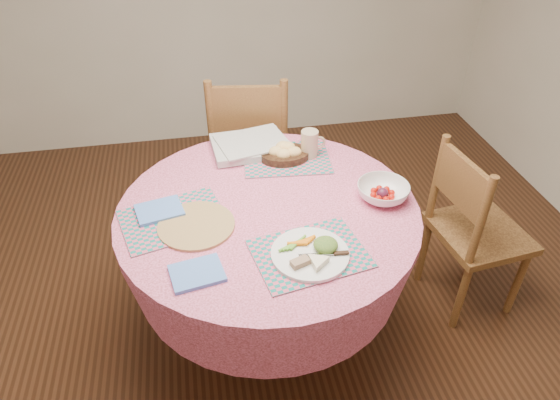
{
  "coord_description": "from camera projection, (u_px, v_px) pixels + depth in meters",
  "views": [
    {
      "loc": [
        -0.25,
        -1.6,
        1.99
      ],
      "look_at": [
        0.05,
        0.0,
        0.78
      ],
      "focal_mm": 32.0,
      "sensor_mm": 36.0,
      "label": 1
    }
  ],
  "objects": [
    {
      "name": "ground",
      "position": [
        270.0,
        326.0,
        2.49
      ],
      "size": [
        4.0,
        4.0,
        0.0
      ],
      "primitive_type": "plane",
      "color": "#331C0F",
      "rests_on": "ground"
    },
    {
      "name": "dining_table",
      "position": [
        269.0,
        243.0,
        2.15
      ],
      "size": [
        1.24,
        1.24,
        0.75
      ],
      "color": "pink",
      "rests_on": "ground"
    },
    {
      "name": "chair_right",
      "position": [
        472.0,
        228.0,
        2.37
      ],
      "size": [
        0.44,
        0.46,
        0.9
      ],
      "rotation": [
        0.0,
        0.0,
        1.69
      ],
      "color": "brown",
      "rests_on": "ground"
    },
    {
      "name": "chair_back",
      "position": [
        250.0,
        149.0,
        2.85
      ],
      "size": [
        0.52,
        0.5,
        1.0
      ],
      "rotation": [
        0.0,
        0.0,
        2.99
      ],
      "color": "brown",
      "rests_on": "ground"
    },
    {
      "name": "placemat_front",
      "position": [
        310.0,
        254.0,
        1.81
      ],
      "size": [
        0.45,
        0.37,
        0.01
      ],
      "primitive_type": "cube",
      "rotation": [
        0.0,
        0.0,
        0.18
      ],
      "color": "#157872",
      "rests_on": "dining_table"
    },
    {
      "name": "placemat_left",
      "position": [
        174.0,
        219.0,
        1.97
      ],
      "size": [
        0.46,
        0.39,
        0.01
      ],
      "primitive_type": "cube",
      "rotation": [
        0.0,
        0.0,
        0.26
      ],
      "color": "#157872",
      "rests_on": "dining_table"
    },
    {
      "name": "placemat_back",
      "position": [
        287.0,
        158.0,
        2.33
      ],
      "size": [
        0.42,
        0.33,
        0.01
      ],
      "primitive_type": "cube",
      "rotation": [
        0.0,
        0.0,
        -0.09
      ],
      "color": "#157872",
      "rests_on": "dining_table"
    },
    {
      "name": "wicker_trivet",
      "position": [
        196.0,
        225.0,
        1.94
      ],
      "size": [
        0.3,
        0.3,
        0.01
      ],
      "primitive_type": "cylinder",
      "color": "#AA8549",
      "rests_on": "dining_table"
    },
    {
      "name": "napkin_near",
      "position": [
        197.0,
        273.0,
        1.72
      ],
      "size": [
        0.2,
        0.17,
        0.01
      ],
      "primitive_type": "cube",
      "rotation": [
        0.0,
        0.0,
        0.18
      ],
      "color": "#5481D8",
      "rests_on": "dining_table"
    },
    {
      "name": "napkin_far",
      "position": [
        159.0,
        210.0,
        2.0
      ],
      "size": [
        0.21,
        0.18,
        0.01
      ],
      "primitive_type": "cube",
      "rotation": [
        0.0,
        0.0,
        0.23
      ],
      "color": "#5481D8",
      "rests_on": "placemat_left"
    },
    {
      "name": "dinner_plate",
      "position": [
        312.0,
        253.0,
        1.79
      ],
      "size": [
        0.28,
        0.28,
        0.05
      ],
      "rotation": [
        0.0,
        0.0,
        0.34
      ],
      "color": "white",
      "rests_on": "placemat_front"
    },
    {
      "name": "bread_bowl",
      "position": [
        285.0,
        152.0,
        2.31
      ],
      "size": [
        0.23,
        0.23,
        0.08
      ],
      "color": "black",
      "rests_on": "placemat_back"
    },
    {
      "name": "latte_mug",
      "position": [
        310.0,
        144.0,
        2.31
      ],
      "size": [
        0.12,
        0.08,
        0.13
      ],
      "color": "tan",
      "rests_on": "placemat_back"
    },
    {
      "name": "fruit_bowl",
      "position": [
        383.0,
        192.0,
        2.07
      ],
      "size": [
        0.28,
        0.28,
        0.07
      ],
      "rotation": [
        0.0,
        0.0,
        0.42
      ],
      "color": "white",
      "rests_on": "dining_table"
    },
    {
      "name": "newspaper_stack",
      "position": [
        249.0,
        145.0,
        2.38
      ],
      "size": [
        0.38,
        0.32,
        0.04
      ],
      "rotation": [
        0.0,
        0.0,
        0.07
      ],
      "color": "silver",
      "rests_on": "dining_table"
    }
  ]
}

